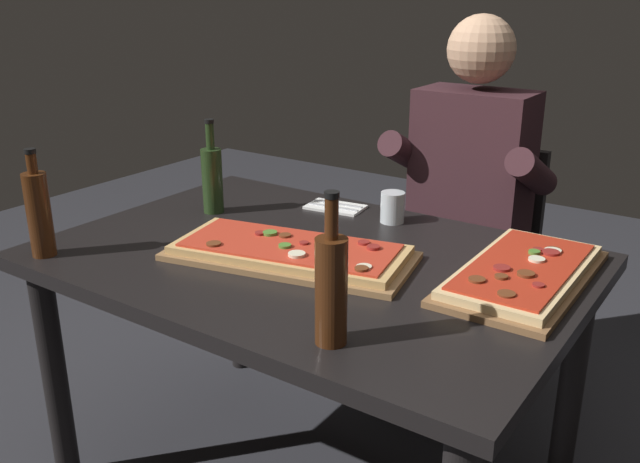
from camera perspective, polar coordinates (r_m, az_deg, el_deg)
The scene contains 10 objects.
dining_table at distance 1.87m, azimuth -0.88°, elevation -4.63°, with size 1.40×0.96×0.74m.
pizza_rectangular_front at distance 1.79m, azimuth -2.49°, elevation -1.71°, with size 0.68×0.41×0.05m.
pizza_rectangular_left at distance 1.73m, azimuth 16.48°, elevation -3.34°, with size 0.28×0.54×0.05m.
wine_bottle_dark at distance 1.93m, azimuth -22.28°, elevation 1.48°, with size 0.06×0.06×0.29m.
oil_bottle_amber at distance 2.16m, azimuth -8.93°, elevation 4.42°, with size 0.06×0.06×0.29m.
vinegar_bottle_green at distance 1.34m, azimuth 0.94°, elevation -4.61°, with size 0.06×0.06×0.32m.
tumbler_near_camera at distance 2.07m, azimuth 6.03°, elevation 2.01°, with size 0.07×0.07×0.09m.
napkin_cutlery_set at distance 2.20m, azimuth 1.28°, elevation 2.05°, with size 0.19×0.13×0.01m.
diner_chair at distance 2.57m, azimuth 12.59°, elevation -1.86°, with size 0.44×0.44×0.87m.
seated_diner at distance 2.38m, azimuth 11.93°, elevation 2.97°, with size 0.53×0.41×1.33m.
Camera 1 is at (0.99, -1.38, 1.42)m, focal length 38.60 mm.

